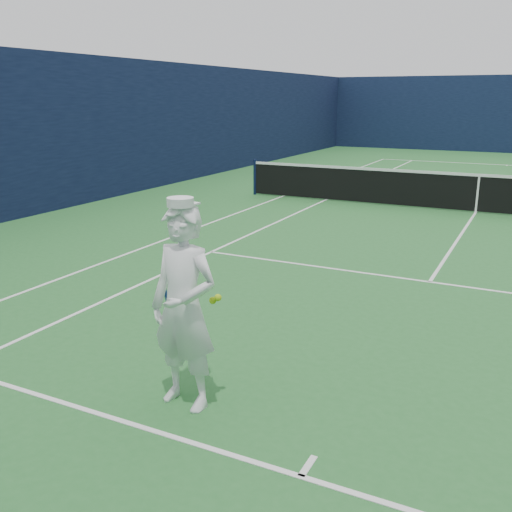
{
  "coord_description": "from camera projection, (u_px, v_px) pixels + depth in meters",
  "views": [
    {
      "loc": [
        1.41,
        -15.49,
        2.9
      ],
      "look_at": [
        -1.43,
        -9.83,
        1.12
      ],
      "focal_mm": 40.0,
      "sensor_mm": 36.0,
      "label": 1
    }
  ],
  "objects": [
    {
      "name": "court_markings",
      "position": [
        476.0,
        213.0,
        14.73
      ],
      "size": [
        11.03,
        23.83,
        0.01
      ],
      "color": "white",
      "rests_on": "ground"
    },
    {
      "name": "ground",
      "position": [
        476.0,
        213.0,
        14.73
      ],
      "size": [
        80.0,
        80.0,
        0.0
      ],
      "primitive_type": "plane",
      "color": "#286A2E",
      "rests_on": "ground"
    },
    {
      "name": "tennis_player",
      "position": [
        184.0,
        308.0,
        5.32
      ],
      "size": [
        0.79,
        0.55,
        2.04
      ],
      "rotation": [
        0.0,
        0.0,
        -0.09
      ],
      "color": "white",
      "rests_on": "ground"
    },
    {
      "name": "tennis_net",
      "position": [
        478.0,
        191.0,
        14.58
      ],
      "size": [
        12.88,
        0.09,
        1.07
      ],
      "color": "#141E4C",
      "rests_on": "ground"
    },
    {
      "name": "windscreen_fence",
      "position": [
        484.0,
        134.0,
        14.19
      ],
      "size": [
        20.12,
        36.12,
        4.0
      ],
      "color": "#0E1734",
      "rests_on": "ground"
    }
  ]
}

